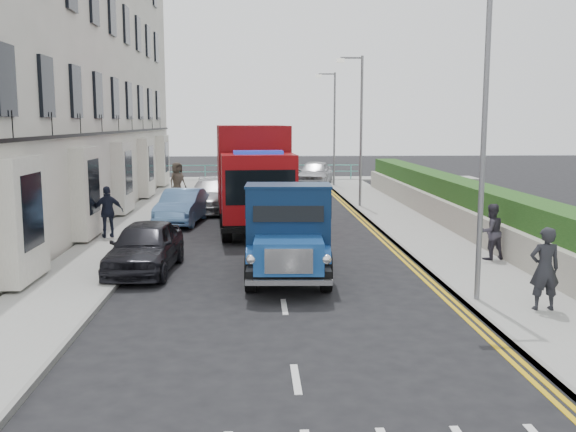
% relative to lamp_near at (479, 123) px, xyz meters
% --- Properties ---
extents(ground, '(120.00, 120.00, 0.00)m').
position_rel_lamp_near_xyz_m(ground, '(-4.18, 2.00, -4.00)').
color(ground, black).
rests_on(ground, ground).
extents(pavement_west, '(2.40, 38.00, 0.12)m').
position_rel_lamp_near_xyz_m(pavement_west, '(-9.38, 11.00, -3.94)').
color(pavement_west, gray).
rests_on(pavement_west, ground).
extents(pavement_east, '(2.60, 38.00, 0.12)m').
position_rel_lamp_near_xyz_m(pavement_east, '(1.12, 11.00, -3.94)').
color(pavement_east, gray).
rests_on(pavement_east, ground).
extents(promenade, '(30.00, 2.50, 0.12)m').
position_rel_lamp_near_xyz_m(promenade, '(-4.18, 31.00, -3.94)').
color(promenade, gray).
rests_on(promenade, ground).
extents(sea_plane, '(120.00, 120.00, 0.00)m').
position_rel_lamp_near_xyz_m(sea_plane, '(-4.18, 62.00, -4.00)').
color(sea_plane, '#4B5967').
rests_on(sea_plane, ground).
extents(terrace_west, '(6.31, 30.20, 14.25)m').
position_rel_lamp_near_xyz_m(terrace_west, '(-13.65, 15.00, 3.17)').
color(terrace_west, silver).
rests_on(terrace_west, ground).
extents(garden_east, '(1.45, 28.00, 1.75)m').
position_rel_lamp_near_xyz_m(garden_east, '(3.03, 11.00, -3.10)').
color(garden_east, '#B2AD9E').
rests_on(garden_east, ground).
extents(seafront_railing, '(13.00, 0.08, 1.11)m').
position_rel_lamp_near_xyz_m(seafront_railing, '(-4.18, 30.20, -3.42)').
color(seafront_railing, '#59B2A5').
rests_on(seafront_railing, ground).
extents(lamp_near, '(1.23, 0.18, 7.00)m').
position_rel_lamp_near_xyz_m(lamp_near, '(0.00, 0.00, 0.00)').
color(lamp_near, slate).
rests_on(lamp_near, ground).
extents(lamp_mid, '(1.23, 0.18, 7.00)m').
position_rel_lamp_near_xyz_m(lamp_mid, '(0.00, 16.00, 0.00)').
color(lamp_mid, slate).
rests_on(lamp_mid, ground).
extents(lamp_far, '(1.23, 0.18, 7.00)m').
position_rel_lamp_near_xyz_m(lamp_far, '(0.00, 26.00, 0.00)').
color(lamp_far, slate).
rests_on(lamp_far, ground).
extents(bedford_lorry, '(2.30, 5.32, 2.47)m').
position_rel_lamp_near_xyz_m(bedford_lorry, '(-3.98, 2.15, -2.86)').
color(bedford_lorry, black).
rests_on(bedford_lorry, ground).
extents(red_lorry, '(3.02, 7.58, 3.89)m').
position_rel_lamp_near_xyz_m(red_lorry, '(-4.89, 10.74, -1.93)').
color(red_lorry, black).
rests_on(red_lorry, ground).
extents(parked_car_front, '(1.88, 4.16, 1.39)m').
position_rel_lamp_near_xyz_m(parked_car_front, '(-7.78, 3.54, -3.30)').
color(parked_car_front, black).
rests_on(parked_car_front, ground).
extents(parked_car_mid, '(1.90, 4.26, 1.36)m').
position_rel_lamp_near_xyz_m(parked_car_mid, '(-7.72, 11.94, -3.32)').
color(parked_car_mid, '#669ADB').
rests_on(parked_car_mid, ground).
extents(parked_car_rear, '(2.22, 5.04, 1.44)m').
position_rel_lamp_near_xyz_m(parked_car_rear, '(-6.78, 15.49, -3.28)').
color(parked_car_rear, '#B8B9BD').
rests_on(parked_car_rear, ground).
extents(seafront_car_left, '(4.15, 5.89, 1.49)m').
position_rel_lamp_near_xyz_m(seafront_car_left, '(-4.68, 26.81, -3.25)').
color(seafront_car_left, black).
rests_on(seafront_car_left, ground).
extents(seafront_car_right, '(2.94, 4.99, 1.59)m').
position_rel_lamp_near_xyz_m(seafront_car_right, '(-1.01, 26.67, -3.20)').
color(seafront_car_right, '#B3B2B7').
rests_on(seafront_car_right, ground).
extents(pedestrian_east_near, '(0.65, 0.43, 1.76)m').
position_rel_lamp_near_xyz_m(pedestrian_east_near, '(1.22, -0.88, -3.00)').
color(pedestrian_east_near, black).
rests_on(pedestrian_east_near, pavement_east).
extents(pedestrian_east_far, '(0.92, 0.80, 1.61)m').
position_rel_lamp_near_xyz_m(pedestrian_east_far, '(1.92, 4.07, -3.07)').
color(pedestrian_east_far, '#34303B').
rests_on(pedestrian_east_far, pavement_east).
extents(pedestrian_west_near, '(1.11, 0.77, 1.75)m').
position_rel_lamp_near_xyz_m(pedestrian_west_near, '(-9.80, 8.22, -3.00)').
color(pedestrian_west_near, '#1A1E2F').
rests_on(pedestrian_west_near, pavement_west).
extents(pedestrian_west_far, '(1.10, 1.09, 1.92)m').
position_rel_lamp_near_xyz_m(pedestrian_west_far, '(-8.67, 18.47, -2.92)').
color(pedestrian_west_far, '#40372E').
rests_on(pedestrian_west_far, pavement_west).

